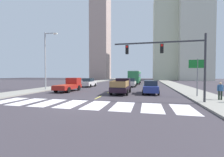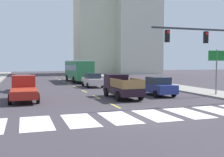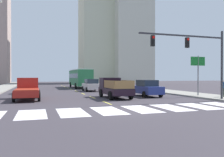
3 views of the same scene
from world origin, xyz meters
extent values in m
plane|color=#3B353B|center=(0.00, 0.00, 0.00)|extent=(160.00, 160.00, 0.00)
cube|color=gray|center=(11.25, 18.00, 0.07)|extent=(3.78, 110.00, 0.15)
cube|color=gray|center=(-11.25, 18.00, 0.07)|extent=(3.78, 110.00, 0.15)
cube|color=silver|center=(-7.76, 0.00, 0.00)|extent=(1.59, 3.57, 0.01)
cube|color=silver|center=(-5.54, 0.00, 0.00)|extent=(1.59, 3.57, 0.01)
cube|color=silver|center=(-3.32, 0.00, 0.00)|extent=(1.59, 3.57, 0.01)
cube|color=silver|center=(-1.11, 0.00, 0.00)|extent=(1.59, 3.57, 0.01)
cube|color=silver|center=(1.11, 0.00, 0.00)|extent=(1.59, 3.57, 0.01)
cube|color=silver|center=(3.32, 0.00, 0.00)|extent=(1.59, 3.57, 0.01)
cube|color=silver|center=(5.54, 0.00, 0.00)|extent=(1.59, 3.57, 0.01)
cube|color=silver|center=(7.76, 0.00, 0.00)|extent=(1.59, 3.57, 0.01)
cube|color=gold|center=(0.00, 4.00, 0.00)|extent=(0.16, 2.40, 0.01)
cube|color=gold|center=(0.00, 9.00, 0.00)|extent=(0.16, 2.40, 0.01)
cube|color=gold|center=(0.00, 14.00, 0.00)|extent=(0.16, 2.40, 0.01)
cube|color=gold|center=(0.00, 19.00, 0.00)|extent=(0.16, 2.40, 0.01)
cube|color=gold|center=(0.00, 24.00, 0.00)|extent=(0.16, 2.40, 0.01)
cube|color=gold|center=(0.00, 29.00, 0.00)|extent=(0.16, 2.40, 0.01)
cube|color=gold|center=(0.00, 34.00, 0.00)|extent=(0.16, 2.40, 0.01)
cube|color=gold|center=(0.00, 39.00, 0.00)|extent=(0.16, 2.40, 0.01)
cube|color=black|center=(1.89, 7.53, 0.68)|extent=(1.96, 5.20, 0.56)
cube|color=black|center=(1.89, 9.23, 1.46)|extent=(1.84, 1.60, 1.00)
cube|color=#19232D|center=(1.89, 9.67, 1.64)|extent=(1.72, 0.08, 0.56)
cube|color=black|center=(1.89, 6.58, 0.99)|extent=(1.84, 3.30, 0.06)
cylinder|color=black|center=(0.91, 9.09, 0.40)|extent=(0.22, 0.80, 0.80)
cylinder|color=black|center=(2.87, 9.09, 0.40)|extent=(0.22, 0.80, 0.80)
cylinder|color=black|center=(0.91, 5.97, 0.40)|extent=(0.22, 0.80, 0.80)
cylinder|color=black|center=(2.87, 5.97, 0.40)|extent=(0.22, 0.80, 0.80)
cube|color=olive|center=(0.99, 6.58, 1.37)|extent=(0.06, 3.17, 0.70)
cube|color=olive|center=(2.79, 6.58, 1.37)|extent=(0.06, 3.17, 0.70)
cube|color=olive|center=(1.89, 5.00, 1.37)|extent=(1.80, 0.06, 0.70)
cube|color=maroon|center=(-6.08, 8.27, 0.68)|extent=(1.96, 5.20, 0.56)
cube|color=maroon|center=(-6.08, 9.97, 1.46)|extent=(1.84, 1.60, 1.00)
cube|color=#19232D|center=(-6.08, 10.41, 1.64)|extent=(1.72, 0.08, 0.56)
cube|color=maroon|center=(-6.08, 7.32, 0.99)|extent=(1.84, 3.30, 0.06)
cylinder|color=black|center=(-7.06, 9.83, 0.40)|extent=(0.22, 0.80, 0.80)
cylinder|color=black|center=(-5.10, 9.83, 0.40)|extent=(0.22, 0.80, 0.80)
cylinder|color=black|center=(-7.06, 6.71, 0.40)|extent=(0.22, 0.80, 0.80)
cylinder|color=black|center=(-5.10, 6.71, 0.40)|extent=(0.22, 0.80, 0.80)
cube|color=#297342|center=(2.10, 27.90, 1.85)|extent=(2.50, 10.80, 2.70)
cube|color=#19232D|center=(2.10, 27.90, 2.20)|extent=(2.52, 9.94, 0.80)
cube|color=silver|center=(2.10, 27.90, 3.26)|extent=(2.40, 10.37, 0.12)
cylinder|color=black|center=(0.85, 31.25, 0.50)|extent=(0.22, 1.00, 1.00)
cylinder|color=black|center=(3.35, 31.25, 0.50)|extent=(0.22, 1.00, 1.00)
cylinder|color=black|center=(0.85, 24.93, 0.50)|extent=(0.22, 1.00, 1.00)
cylinder|color=black|center=(3.35, 24.93, 0.50)|extent=(0.22, 1.00, 1.00)
cube|color=navy|center=(5.61, 8.32, 0.70)|extent=(1.80, 4.40, 0.76)
cube|color=#1E2833|center=(5.61, 8.17, 1.40)|extent=(1.58, 2.11, 0.64)
cylinder|color=black|center=(4.71, 9.68, 0.32)|extent=(0.22, 0.64, 0.64)
cylinder|color=black|center=(6.51, 9.68, 0.32)|extent=(0.22, 0.64, 0.64)
cylinder|color=black|center=(4.71, 6.96, 0.32)|extent=(0.22, 0.64, 0.64)
cylinder|color=black|center=(6.51, 6.96, 0.32)|extent=(0.22, 0.64, 0.64)
cube|color=silver|center=(-6.14, 16.47, 0.70)|extent=(1.80, 4.40, 0.76)
cube|color=#1E2833|center=(-6.14, 16.32, 1.40)|extent=(1.58, 2.11, 0.64)
cylinder|color=black|center=(-7.04, 17.83, 0.32)|extent=(0.22, 0.64, 0.64)
cylinder|color=black|center=(-5.24, 17.83, 0.32)|extent=(0.22, 0.64, 0.64)
cylinder|color=black|center=(-7.04, 15.10, 0.32)|extent=(0.22, 0.64, 0.64)
cylinder|color=black|center=(-5.24, 15.10, 0.32)|extent=(0.22, 0.64, 0.64)
cube|color=beige|center=(2.01, 18.52, 0.70)|extent=(1.80, 4.40, 0.76)
cube|color=#1E2833|center=(2.01, 18.37, 1.40)|extent=(1.58, 2.11, 0.64)
cylinder|color=black|center=(1.11, 19.88, 0.32)|extent=(0.22, 0.64, 0.64)
cylinder|color=black|center=(2.91, 19.88, 0.32)|extent=(0.22, 0.64, 0.64)
cylinder|color=black|center=(1.11, 17.16, 0.32)|extent=(0.22, 0.64, 0.64)
cylinder|color=black|center=(2.91, 17.16, 0.32)|extent=(0.22, 0.64, 0.64)
cylinder|color=#2D2D33|center=(9.96, 2.58, 3.00)|extent=(0.18, 0.18, 6.00)
cube|color=#2D2D33|center=(6.04, 2.58, 5.40)|extent=(7.85, 0.12, 0.12)
cube|color=black|center=(6.43, 2.58, 4.85)|extent=(0.28, 0.24, 0.84)
cylinder|color=red|center=(6.43, 2.45, 5.11)|extent=(0.20, 0.04, 0.20)
cylinder|color=black|center=(6.43, 2.45, 4.85)|extent=(0.20, 0.04, 0.20)
cylinder|color=black|center=(6.43, 2.45, 4.59)|extent=(0.20, 0.04, 0.20)
cube|color=black|center=(3.29, 2.58, 4.85)|extent=(0.28, 0.24, 0.84)
cylinder|color=red|center=(3.29, 2.45, 5.11)|extent=(0.20, 0.04, 0.20)
cylinder|color=black|center=(3.29, 2.45, 4.85)|extent=(0.20, 0.04, 0.20)
cylinder|color=black|center=(3.29, 2.45, 4.59)|extent=(0.20, 0.04, 0.20)
cylinder|color=slate|center=(10.49, 6.33, 2.10)|extent=(0.12, 0.12, 4.20)
cube|color=#156826|center=(10.44, 6.31, 3.65)|extent=(1.70, 0.06, 0.90)
cylinder|color=gray|center=(-10.30, 8.92, 4.50)|extent=(0.20, 0.20, 9.00)
cube|color=gray|center=(-9.40, 8.92, 8.80)|extent=(1.80, 0.10, 0.10)
cube|color=silver|center=(-8.50, 8.92, 8.70)|extent=(0.60, 0.28, 0.16)
cylinder|color=black|center=(11.67, 4.10, 0.57)|extent=(0.14, 0.14, 0.84)
cylinder|color=black|center=(11.87, 4.10, 0.57)|extent=(0.14, 0.14, 0.84)
cylinder|color=#2F5586|center=(11.77, 4.10, 1.28)|extent=(0.34, 0.34, 0.58)
cylinder|color=#2F5586|center=(11.55, 4.10, 1.24)|extent=(0.09, 0.09, 0.54)
cylinder|color=#2F5586|center=(11.99, 4.10, 1.24)|extent=(0.09, 0.09, 0.54)
sphere|color=tan|center=(11.77, 4.10, 1.68)|extent=(0.22, 0.22, 0.22)
cube|color=tan|center=(-17.05, 59.32, 33.68)|extent=(8.28, 9.34, 67.36)
cube|color=beige|center=(23.28, 53.83, 17.60)|extent=(11.94, 7.62, 35.20)
cube|color=beige|center=(13.57, 58.58, 17.52)|extent=(11.49, 10.13, 35.04)
camera|label=1|loc=(5.16, -11.78, 2.55)|focal=24.33mm
camera|label=2|loc=(-6.14, -14.00, 3.06)|focal=43.63mm
camera|label=3|loc=(-5.23, -13.49, 2.10)|focal=37.06mm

